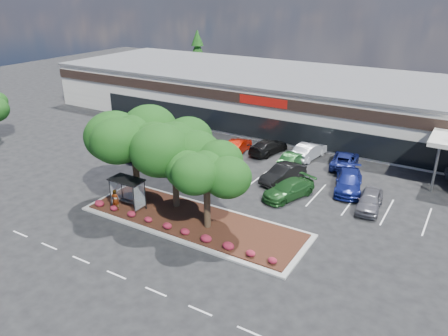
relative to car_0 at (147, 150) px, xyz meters
The scene contains 24 objects.
ground 19.11m from the car_0, 42.53° to the right, with size 160.00×160.00×0.00m, color black.
retail_store 25.42m from the car_0, 56.06° to the left, with size 80.40×25.20×6.25m.
landscape_island 15.02m from the car_0, 36.42° to the right, with size 18.00×6.00×0.26m.
lane_markings 14.17m from the car_0, 10.10° to the right, with size 33.12×20.06×0.01m.
shrub_row 16.34m from the car_0, 42.36° to the right, with size 17.00×0.80×0.50m, color maroon, non-canonical shape.
bus_shelter 12.02m from the car_0, 56.58° to the right, with size 2.75×1.55×2.59m.
island_tree_west 10.89m from the car_0, 54.16° to the right, with size 7.20×7.20×7.89m, color #163C10, non-canonical shape.
island_tree_mid 12.66m from the car_0, 38.84° to the right, with size 6.60×6.60×7.32m, color #163C10, non-canonical shape.
island_tree_east 16.61m from the car_0, 34.15° to the right, with size 5.80×5.80×6.50m, color #163C10, non-canonical shape.
conifer_north_west 36.96m from the car_0, 115.70° to the left, with size 4.40×4.40×10.00m, color #163C10.
person_waiting 12.26m from the car_0, 61.54° to the right, with size 0.65×0.43×1.78m, color #594C47.
car_0 is the anchor object (origin of this frame).
car_1 2.14m from the car_0, 13.94° to the left, with size 2.70×5.85×1.63m, color black.
car_2 4.67m from the car_0, ahead, with size 1.98×4.93×1.68m, color maroon.
car_3 14.99m from the car_0, ahead, with size 1.73×4.95×1.63m, color black.
car_4 16.65m from the car_0, ahead, with size 2.11×5.19×1.51m, color #225523.
car_5 23.15m from the car_0, ahead, with size 1.80×4.48×1.53m, color slate.
car_6 20.86m from the car_0, ahead, with size 2.26×5.56×1.61m, color navy.
car_9 7.24m from the car_0, 92.93° to the left, with size 1.96×4.87×1.66m, color navy.
car_10 9.77m from the car_0, 39.81° to the left, with size 1.61×4.62×1.52m, color #940D00.
car_11 13.03m from the car_0, 36.60° to the left, with size 2.14×5.26×1.53m, color black.
car_12 15.38m from the car_0, 22.43° to the left, with size 1.55×4.46×1.47m, color #16411A.
car_13 17.12m from the car_0, 30.36° to the left, with size 1.78×5.12×1.69m, color #B6B9C3.
car_14 20.46m from the car_0, 23.83° to the left, with size 2.42×5.24×1.46m, color navy.
Camera 1 is at (15.25, -20.09, 16.93)m, focal length 35.00 mm.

